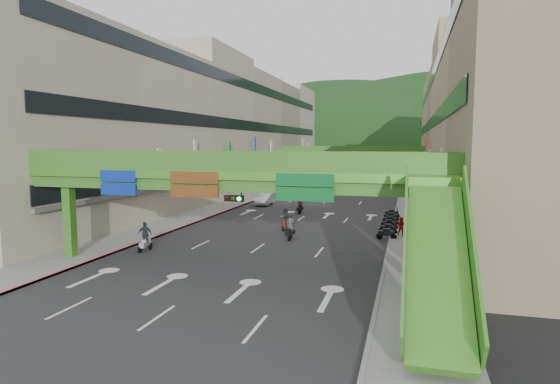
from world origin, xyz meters
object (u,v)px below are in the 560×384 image
at_px(scooter_rider_mid, 300,205).
at_px(car_silver, 265,199).
at_px(car_yellow, 335,186).
at_px(overpass_near, 237,185).
at_px(scooter_rider_near, 290,228).
at_px(pedestrian_red, 402,228).

relative_size(scooter_rider_mid, car_silver, 0.44).
relative_size(scooter_rider_mid, car_yellow, 0.47).
height_order(overpass_near, car_silver, overpass_near).
xyz_separation_m(overpass_near, scooter_rider_near, (0.55, 10.26, -4.25)).
height_order(scooter_rider_near, car_yellow, scooter_rider_near).
bearing_deg(scooter_rider_near, scooter_rider_mid, 99.81).
bearing_deg(car_yellow, scooter_rider_near, -89.30).
xyz_separation_m(overpass_near, pedestrian_red, (8.99, 13.42, -4.45)).
bearing_deg(car_yellow, car_silver, -108.67).
height_order(overpass_near, car_yellow, overpass_near).
bearing_deg(car_silver, car_yellow, 74.25).
distance_m(scooter_rider_near, pedestrian_red, 9.01).
bearing_deg(overpass_near, car_yellow, 92.19).
xyz_separation_m(overpass_near, scooter_rider_mid, (-1.80, 23.85, -4.22)).
bearing_deg(scooter_rider_near, overpass_near, -93.07).
relative_size(car_yellow, pedestrian_red, 2.72).
height_order(car_silver, car_yellow, car_silver).
height_order(car_yellow, pedestrian_red, pedestrian_red).
bearing_deg(overpass_near, car_silver, 104.24).
distance_m(scooter_rider_mid, car_silver, 8.13).
height_order(scooter_rider_mid, car_silver, scooter_rider_mid).
height_order(car_silver, pedestrian_red, pedestrian_red).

